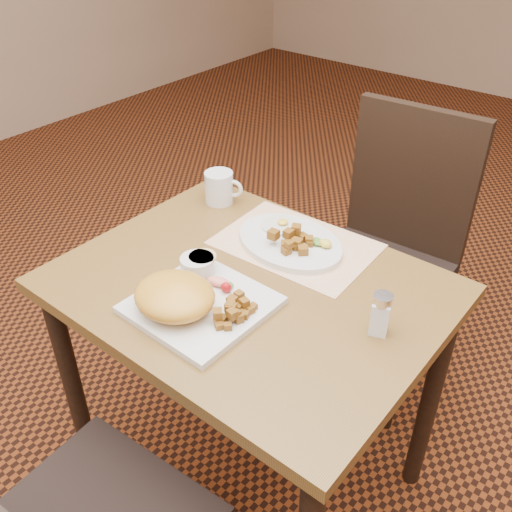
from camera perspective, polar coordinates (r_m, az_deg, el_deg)
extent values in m
plane|color=black|center=(1.92, -0.53, -20.75)|extent=(8.00, 8.00, 0.00)
cube|color=brown|center=(1.38, -0.69, -3.26)|extent=(0.90, 0.70, 0.03)
cylinder|color=black|center=(1.73, -17.78, -12.54)|extent=(0.05, 0.05, 0.71)
cylinder|color=black|center=(2.00, -3.96, -3.18)|extent=(0.05, 0.05, 0.71)
cylinder|color=black|center=(1.70, 17.01, -13.55)|extent=(0.05, 0.05, 0.71)
cylinder|color=black|center=(1.67, -14.26, -22.08)|extent=(0.04, 0.04, 0.42)
cube|color=black|center=(1.94, 11.96, -1.91)|extent=(0.45, 0.45, 0.05)
cylinder|color=black|center=(2.18, 17.53, -6.21)|extent=(0.04, 0.04, 0.42)
cylinder|color=black|center=(1.92, 13.67, -12.09)|extent=(0.04, 0.04, 0.42)
cylinder|color=black|center=(2.27, 9.13, -2.96)|extent=(0.04, 0.04, 0.42)
cylinder|color=black|center=(2.02, 4.32, -8.06)|extent=(0.04, 0.04, 0.42)
cube|color=black|center=(1.96, 15.42, 7.31)|extent=(0.42, 0.07, 0.50)
cube|color=white|center=(1.51, 3.99, 1.17)|extent=(0.41, 0.30, 0.00)
cube|color=silver|center=(1.30, -5.49, -4.89)|extent=(0.29, 0.29, 0.02)
ellipsoid|color=gold|center=(1.26, -8.14, -3.95)|extent=(0.19, 0.17, 0.07)
ellipsoid|color=gold|center=(1.25, -7.92, -5.62)|extent=(0.08, 0.07, 0.03)
ellipsoid|color=gold|center=(1.33, -8.94, -3.03)|extent=(0.08, 0.07, 0.03)
cylinder|color=silver|center=(1.37, -5.88, -0.97)|extent=(0.08, 0.08, 0.04)
cylinder|color=beige|center=(1.37, -5.37, -0.08)|extent=(0.07, 0.07, 0.01)
ellipsoid|color=#387223|center=(1.33, -3.07, -2.86)|extent=(0.05, 0.04, 0.01)
ellipsoid|color=red|center=(1.31, -2.99, -3.15)|extent=(0.03, 0.03, 0.03)
ellipsoid|color=#F28C72|center=(1.34, -3.77, -2.57)|extent=(0.07, 0.05, 0.02)
cylinder|color=white|center=(1.55, 2.39, 3.07)|extent=(0.10, 0.10, 0.01)
ellipsoid|color=yellow|center=(1.55, 2.72, 3.41)|extent=(0.03, 0.03, 0.01)
ellipsoid|color=#387223|center=(1.48, 6.12, 1.45)|extent=(0.05, 0.04, 0.01)
ellipsoid|color=yellow|center=(1.47, 6.96, 1.27)|extent=(0.04, 0.04, 0.02)
cube|color=white|center=(1.24, 12.30, -6.04)|extent=(0.05, 0.05, 0.08)
cylinder|color=silver|center=(1.21, 12.59, -4.24)|extent=(0.05, 0.05, 0.02)
cylinder|color=silver|center=(1.69, -3.71, 6.86)|extent=(0.08, 0.08, 0.09)
torus|color=silver|center=(1.67, -2.25, 6.75)|extent=(0.06, 0.03, 0.06)
cube|color=#8D5916|center=(1.27, -2.04, -4.84)|extent=(0.03, 0.03, 0.02)
cube|color=#8D5916|center=(1.25, -1.70, -5.68)|extent=(0.02, 0.02, 0.02)
cube|color=#8D5916|center=(1.22, -2.82, -7.06)|extent=(0.02, 0.02, 0.02)
cube|color=#8D5916|center=(1.24, -1.16, -5.89)|extent=(0.02, 0.02, 0.02)
cube|color=#8D5916|center=(1.24, -3.41, -6.31)|extent=(0.02, 0.02, 0.02)
cube|color=#8D5916|center=(1.22, -2.39, -5.83)|extent=(0.02, 0.02, 0.02)
cube|color=#8D5916|center=(1.26, -0.58, -5.38)|extent=(0.02, 0.02, 0.02)
cube|color=#8D5916|center=(1.26, -0.88, -5.15)|extent=(0.02, 0.02, 0.01)
cube|color=#8D5916|center=(1.26, -1.35, -5.50)|extent=(0.02, 0.02, 0.01)
cube|color=#8D5916|center=(1.24, -2.51, -5.24)|extent=(0.03, 0.03, 0.02)
cube|color=#8D5916|center=(1.27, -1.71, -3.96)|extent=(0.02, 0.02, 0.02)
cube|color=#8D5916|center=(1.27, -0.31, -5.09)|extent=(0.02, 0.02, 0.01)
cube|color=#8D5916|center=(1.24, -3.59, -6.38)|extent=(0.02, 0.02, 0.01)
cube|color=#8D5916|center=(1.26, -2.32, -5.30)|extent=(0.02, 0.03, 0.02)
cube|color=#8D5916|center=(1.22, -3.87, -5.79)|extent=(0.03, 0.03, 0.02)
cube|color=#8D5916|center=(1.23, -2.00, -5.77)|extent=(0.02, 0.02, 0.01)
cube|color=#8D5916|center=(1.27, -2.69, -4.88)|extent=(0.02, 0.02, 0.01)
cube|color=#8D5916|center=(1.25, -2.48, -5.42)|extent=(0.02, 0.03, 0.02)
cube|color=#8D5916|center=(1.22, -3.68, -6.97)|extent=(0.02, 0.02, 0.01)
cube|color=#8D5916|center=(1.26, -1.82, -5.18)|extent=(0.02, 0.03, 0.02)
cube|color=#8D5916|center=(1.24, -2.62, -5.06)|extent=(0.02, 0.03, 0.02)
cube|color=#8D5916|center=(1.25, -1.17, -4.67)|extent=(0.02, 0.02, 0.02)
cube|color=#8D5916|center=(1.23, -1.76, -6.16)|extent=(0.03, 0.03, 0.02)
cube|color=#8D5916|center=(1.26, -2.40, -4.45)|extent=(0.02, 0.02, 0.02)
cube|color=#8D5916|center=(1.47, 3.95, 1.35)|extent=(0.03, 0.03, 0.02)
cube|color=#8D5916|center=(1.47, 3.41, 1.41)|extent=(0.02, 0.03, 0.02)
cube|color=#8D5916|center=(1.49, 4.66, 1.87)|extent=(0.03, 0.03, 0.02)
cube|color=#8D5916|center=(1.45, 3.04, 1.06)|extent=(0.04, 0.04, 0.02)
cube|color=#8D5916|center=(1.46, 4.03, 0.94)|extent=(0.03, 0.02, 0.02)
cube|color=#8D5916|center=(1.48, 5.32, 1.54)|extent=(0.03, 0.03, 0.02)
cube|color=#8D5916|center=(1.46, 4.09, 1.24)|extent=(0.03, 0.03, 0.03)
cube|color=#8D5916|center=(1.43, 3.31, 1.14)|extent=(0.02, 0.02, 0.02)
cube|color=#8D5916|center=(1.47, 3.28, 2.26)|extent=(0.02, 0.03, 0.02)
cube|color=#8D5916|center=(1.44, 4.72, 0.60)|extent=(0.04, 0.04, 0.02)
cube|color=#8D5916|center=(1.44, 3.04, 0.53)|extent=(0.03, 0.03, 0.02)
cube|color=#8D5916|center=(1.49, 4.06, 2.60)|extent=(0.02, 0.02, 0.01)
cube|color=#8D5916|center=(1.47, 5.41, 1.29)|extent=(0.02, 0.03, 0.02)
cube|color=#8D5916|center=(1.50, 4.01, 2.14)|extent=(0.03, 0.03, 0.02)
cube|color=#8D5916|center=(1.48, 4.02, 2.68)|extent=(0.03, 0.03, 0.02)
cube|color=#8D5916|center=(1.46, 1.76, 2.16)|extent=(0.03, 0.03, 0.02)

